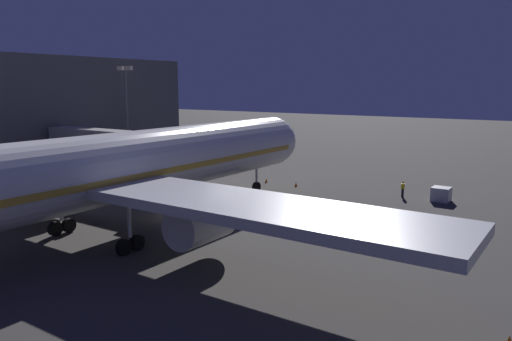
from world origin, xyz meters
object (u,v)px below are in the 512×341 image
(airliner_at_gate, at_px, (78,176))
(traffic_cone_wingtip_svc_side, at_px, (509,341))
(apron_floodlight_mast, at_px, (126,109))
(baggage_container_mid_row, at_px, (441,194))
(traffic_cone_nose_starboard, at_px, (266,180))
(traffic_cone_nose_port, at_px, (296,184))
(jet_bridge, at_px, (129,143))
(ground_crew_near_nose_gear, at_px, (403,188))

(airliner_at_gate, bearing_deg, traffic_cone_wingtip_svc_side, -175.84)
(airliner_at_gate, distance_m, apron_floodlight_mast, 37.53)
(baggage_container_mid_row, distance_m, traffic_cone_nose_starboard, 21.40)
(apron_floodlight_mast, xyz_separation_m, traffic_cone_nose_port, (-27.70, -2.30, -8.68))
(jet_bridge, xyz_separation_m, traffic_cone_wingtip_svc_side, (-42.79, 14.59, -5.42))
(traffic_cone_nose_port, xyz_separation_m, traffic_cone_nose_starboard, (4.40, 0.00, 0.00))
(jet_bridge, distance_m, ground_crew_near_nose_gear, 32.04)
(traffic_cone_nose_port, bearing_deg, traffic_cone_nose_starboard, 0.00)
(apron_floodlight_mast, bearing_deg, traffic_cone_wingtip_svc_side, 155.45)
(jet_bridge, distance_m, apron_floodlight_mast, 16.58)
(airliner_at_gate, xyz_separation_m, jet_bridge, (13.16, -16.74, 0.11))
(traffic_cone_wingtip_svc_side, bearing_deg, ground_crew_near_nose_gear, -63.34)
(traffic_cone_nose_starboard, height_order, traffic_cone_wingtip_svc_side, same)
(airliner_at_gate, xyz_separation_m, traffic_cone_nose_starboard, (2.20, -29.63, -5.32))
(traffic_cone_nose_port, xyz_separation_m, traffic_cone_wingtip_svc_side, (-27.42, 27.48, 0.00))
(ground_crew_near_nose_gear, bearing_deg, jet_bridge, 27.15)
(baggage_container_mid_row, xyz_separation_m, ground_crew_near_nose_gear, (4.08, 0.38, 0.24))
(apron_floodlight_mast, height_order, baggage_container_mid_row, apron_floodlight_mast)
(jet_bridge, height_order, traffic_cone_wingtip_svc_side, jet_bridge)
(jet_bridge, relative_size, apron_floodlight_mast, 1.64)
(apron_floodlight_mast, relative_size, traffic_cone_wingtip_svc_side, 27.53)
(airliner_at_gate, distance_m, ground_crew_near_nose_gear, 34.94)
(ground_crew_near_nose_gear, bearing_deg, baggage_container_mid_row, -174.64)
(jet_bridge, xyz_separation_m, traffic_cone_nose_port, (-15.36, -12.89, -5.42))
(jet_bridge, relative_size, baggage_container_mid_row, 13.29)
(traffic_cone_nose_starboard, bearing_deg, airliner_at_gate, 94.25)
(ground_crew_near_nose_gear, bearing_deg, apron_floodlight_mast, 5.45)
(traffic_cone_nose_port, bearing_deg, jet_bridge, 39.99)
(baggage_container_mid_row, xyz_separation_m, traffic_cone_nose_port, (16.91, 1.95, -0.48))
(ground_crew_near_nose_gear, height_order, traffic_cone_wingtip_svc_side, ground_crew_near_nose_gear)
(baggage_container_mid_row, relative_size, traffic_cone_nose_starboard, 3.40)
(jet_bridge, distance_m, baggage_container_mid_row, 35.87)
(jet_bridge, height_order, traffic_cone_nose_starboard, jet_bridge)
(apron_floodlight_mast, bearing_deg, traffic_cone_nose_port, -175.26)
(baggage_container_mid_row, height_order, traffic_cone_wingtip_svc_side, baggage_container_mid_row)
(baggage_container_mid_row, height_order, traffic_cone_nose_port, baggage_container_mid_row)
(apron_floodlight_mast, bearing_deg, ground_crew_near_nose_gear, -174.55)
(jet_bridge, distance_m, traffic_cone_wingtip_svc_side, 45.53)
(airliner_at_gate, height_order, jet_bridge, airliner_at_gate)
(traffic_cone_nose_port, bearing_deg, ground_crew_near_nose_gear, -173.02)
(airliner_at_gate, bearing_deg, ground_crew_near_nose_gear, -115.73)
(airliner_at_gate, height_order, baggage_container_mid_row, airliner_at_gate)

